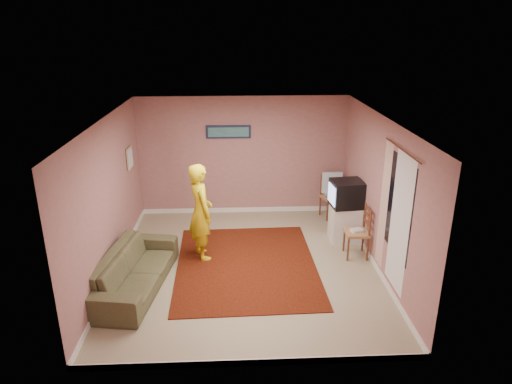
{
  "coord_description": "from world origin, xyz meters",
  "views": [
    {
      "loc": [
        -0.17,
        -7.06,
        3.98
      ],
      "look_at": [
        0.2,
        0.6,
        1.17
      ],
      "focal_mm": 32.0,
      "sensor_mm": 36.0,
      "label": 1
    }
  ],
  "objects_px": {
    "chair_a": "(332,192)",
    "tv_cabinet": "(345,223)",
    "chair_b": "(357,226)",
    "sofa": "(134,270)",
    "person": "(201,212)",
    "crt_tv": "(347,194)"
  },
  "relations": [
    {
      "from": "tv_cabinet",
      "to": "chair_a",
      "type": "height_order",
      "value": "chair_a"
    },
    {
      "from": "chair_a",
      "to": "sofa",
      "type": "relative_size",
      "value": 0.24
    },
    {
      "from": "tv_cabinet",
      "to": "sofa",
      "type": "xyz_separation_m",
      "value": [
        -3.75,
        -1.59,
        -0.04
      ]
    },
    {
      "from": "chair_a",
      "to": "sofa",
      "type": "xyz_separation_m",
      "value": [
        -3.72,
        -2.71,
        -0.27
      ]
    },
    {
      "from": "tv_cabinet",
      "to": "chair_b",
      "type": "bearing_deg",
      "value": -85.82
    },
    {
      "from": "chair_b",
      "to": "sofa",
      "type": "distance_m",
      "value": 3.91
    },
    {
      "from": "tv_cabinet",
      "to": "chair_b",
      "type": "xyz_separation_m",
      "value": [
        0.05,
        -0.68,
        0.23
      ]
    },
    {
      "from": "crt_tv",
      "to": "chair_b",
      "type": "height_order",
      "value": "crt_tv"
    },
    {
      "from": "chair_b",
      "to": "person",
      "type": "bearing_deg",
      "value": -90.44
    },
    {
      "from": "tv_cabinet",
      "to": "person",
      "type": "bearing_deg",
      "value": -168.11
    },
    {
      "from": "tv_cabinet",
      "to": "chair_b",
      "type": "height_order",
      "value": "chair_b"
    },
    {
      "from": "person",
      "to": "chair_b",
      "type": "bearing_deg",
      "value": -115.17
    },
    {
      "from": "tv_cabinet",
      "to": "chair_a",
      "type": "xyz_separation_m",
      "value": [
        -0.03,
        1.12,
        0.23
      ]
    },
    {
      "from": "chair_a",
      "to": "chair_b",
      "type": "height_order",
      "value": "chair_b"
    },
    {
      "from": "chair_a",
      "to": "tv_cabinet",
      "type": "bearing_deg",
      "value": -104.51
    },
    {
      "from": "crt_tv",
      "to": "sofa",
      "type": "xyz_separation_m",
      "value": [
        -3.74,
        -1.59,
        -0.64
      ]
    },
    {
      "from": "chair_a",
      "to": "person",
      "type": "relative_size",
      "value": 0.3
    },
    {
      "from": "sofa",
      "to": "person",
      "type": "height_order",
      "value": "person"
    },
    {
      "from": "sofa",
      "to": "chair_a",
      "type": "bearing_deg",
      "value": -45.44
    },
    {
      "from": "chair_b",
      "to": "sofa",
      "type": "height_order",
      "value": "chair_b"
    },
    {
      "from": "chair_b",
      "to": "person",
      "type": "relative_size",
      "value": 0.3
    },
    {
      "from": "tv_cabinet",
      "to": "chair_a",
      "type": "distance_m",
      "value": 1.15
    }
  ]
}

